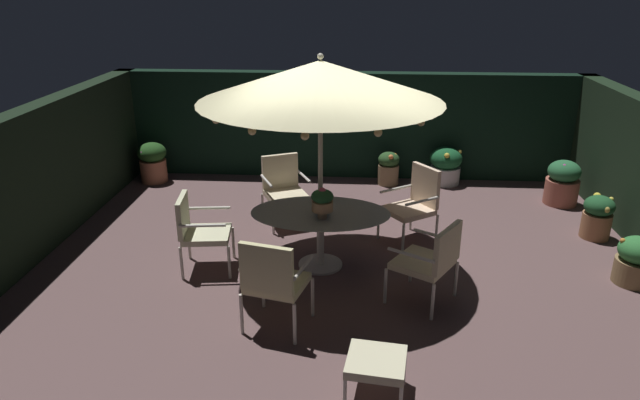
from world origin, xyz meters
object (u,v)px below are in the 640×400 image
(potted_plant_back_center, at_px, (388,168))
(potted_plant_back_right, at_px, (445,165))
(centerpiece_planter, at_px, (322,201))
(potted_plant_front_corner, at_px, (563,182))
(patio_chair_east, at_px, (431,258))
(patio_chair_southeast, at_px, (415,201))
(patio_umbrella, at_px, (320,81))
(patio_chair_north, at_px, (198,228))
(patio_dining_table, at_px, (320,222))
(patio_chair_south, at_px, (284,186))
(potted_plant_back_left, at_px, (597,216))
(ottoman_footrest, at_px, (376,363))
(potted_plant_right_far, at_px, (153,161))
(potted_plant_left_far, at_px, (637,260))
(patio_chair_northeast, at_px, (273,278))

(potted_plant_back_center, bearing_deg, potted_plant_back_right, 6.47)
(centerpiece_planter, distance_m, potted_plant_front_corner, 4.45)
(patio_chair_east, bearing_deg, potted_plant_back_right, 80.05)
(patio_chair_southeast, height_order, potted_plant_back_right, patio_chair_southeast)
(centerpiece_planter, relative_size, potted_plant_back_right, 0.58)
(patio_umbrella, distance_m, patio_chair_north, 2.27)
(patio_dining_table, relative_size, patio_chair_south, 1.72)
(potted_plant_back_left, bearing_deg, centerpiece_planter, -160.87)
(patio_chair_southeast, xyz_separation_m, potted_plant_front_corner, (2.43, 1.50, -0.21))
(ottoman_footrest, distance_m, potted_plant_right_far, 6.47)
(patio_chair_east, height_order, potted_plant_left_far, patio_chair_east)
(patio_chair_southeast, relative_size, potted_plant_back_center, 1.78)
(potted_plant_front_corner, bearing_deg, potted_plant_back_right, 153.64)
(patio_chair_northeast, height_order, potted_plant_left_far, patio_chair_northeast)
(patio_umbrella, relative_size, ottoman_footrest, 5.05)
(patio_chair_northeast, xyz_separation_m, potted_plant_back_left, (4.08, 2.51, -0.27))
(patio_dining_table, distance_m, patio_umbrella, 1.68)
(patio_dining_table, height_order, potted_plant_right_far, patio_dining_table)
(patio_chair_east, height_order, patio_chair_southeast, patio_chair_southeast)
(centerpiece_planter, bearing_deg, potted_plant_back_right, 60.55)
(patio_chair_northeast, relative_size, potted_plant_back_center, 1.78)
(potted_plant_right_far, xyz_separation_m, potted_plant_back_left, (6.83, -1.85, -0.05))
(patio_dining_table, distance_m, patio_chair_north, 1.47)
(centerpiece_planter, xyz_separation_m, patio_chair_south, (-0.66, 1.52, -0.38))
(patio_umbrella, xyz_separation_m, patio_chair_southeast, (1.21, 0.85, -1.71))
(potted_plant_back_right, height_order, potted_plant_left_far, potted_plant_back_right)
(centerpiece_planter, bearing_deg, potted_plant_back_left, 19.13)
(potted_plant_right_far, xyz_separation_m, potted_plant_front_corner, (6.76, -0.59, -0.01))
(patio_chair_south, xyz_separation_m, potted_plant_back_left, (4.33, -0.25, -0.24))
(patio_dining_table, relative_size, patio_umbrella, 0.61)
(patio_chair_east, bearing_deg, patio_chair_southeast, 91.24)
(patio_chair_northeast, distance_m, potted_plant_back_center, 4.71)
(patio_chair_southeast, bearing_deg, potted_plant_back_center, 96.34)
(patio_umbrella, relative_size, potted_plant_right_far, 3.96)
(patio_chair_north, relative_size, potted_plant_left_far, 1.64)
(patio_chair_north, bearing_deg, patio_chair_southeast, 21.07)
(patio_chair_east, height_order, potted_plant_right_far, patio_chair_east)
(potted_plant_back_right, bearing_deg, potted_plant_back_left, -50.01)
(patio_dining_table, height_order, potted_plant_back_right, patio_dining_table)
(centerpiece_planter, bearing_deg, ottoman_footrest, -74.55)
(patio_chair_north, xyz_separation_m, patio_chair_southeast, (2.67, 1.03, 0.02))
(patio_chair_south, bearing_deg, patio_chair_north, -118.98)
(patio_chair_northeast, xyz_separation_m, potted_plant_back_center, (1.33, 4.51, -0.29))
(patio_chair_south, distance_m, ottoman_footrest, 3.88)
(patio_umbrella, xyz_separation_m, patio_chair_northeast, (-0.37, -1.43, -1.68))
(potted_plant_back_center, bearing_deg, potted_plant_left_far, -50.09)
(patio_chair_northeast, relative_size, patio_chair_east, 1.09)
(centerpiece_planter, distance_m, patio_chair_south, 1.70)
(patio_umbrella, bearing_deg, potted_plant_back_right, 58.66)
(patio_chair_south, xyz_separation_m, potted_plant_back_right, (2.56, 1.85, -0.22))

